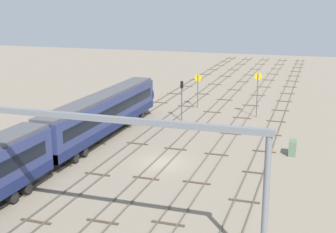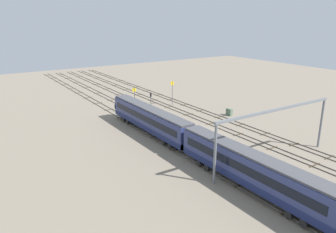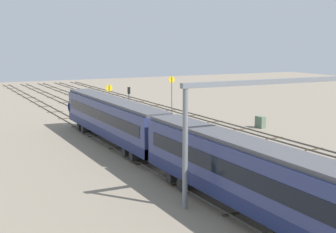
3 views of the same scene
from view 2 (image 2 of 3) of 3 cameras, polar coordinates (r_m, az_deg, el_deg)
name	(u,v)px [view 2 (image 2 of 3)]	position (r m, az deg, el deg)	size (l,w,h in m)	color
ground_plane	(206,133)	(61.19, 6.72, -2.92)	(186.41, 186.41, 0.00)	gray
track_near_foreground	(240,125)	(66.90, 12.56, -1.41)	(170.41, 2.40, 0.16)	#59544C
track_second_near	(224,129)	(63.94, 9.77, -2.10)	(170.41, 2.40, 0.16)	#59544C
track_middle	(206,133)	(61.16, 6.72, -2.85)	(170.41, 2.40, 0.16)	#59544C
track_second_far	(187,137)	(58.58, 3.38, -3.67)	(170.41, 2.40, 0.16)	#59544C
track_with_train	(167,142)	(56.23, -0.25, -4.54)	(170.41, 2.40, 0.16)	#59544C
overhead_gantry	(276,121)	(48.92, 18.44, -0.68)	(0.40, 23.32, 8.40)	slate
speed_sign_far_trackside	(172,90)	(79.49, 0.76, 4.74)	(0.14, 0.99, 5.92)	#4C4C51
speed_sign_distant_end	(134,94)	(77.87, -5.90, 3.88)	(0.14, 1.01, 4.77)	#4C4C51
signal_light_trackside_approach	(151,101)	(71.12, -3.03, 2.79)	(0.31, 0.32, 5.10)	#4C4C51
signal_light_trackside_departure	(276,171)	(42.28, 18.39, -8.98)	(0.31, 0.32, 4.25)	#4C4C51
relay_cabinet	(229,112)	(72.76, 10.67, 0.76)	(1.47, 0.68, 1.50)	#597259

